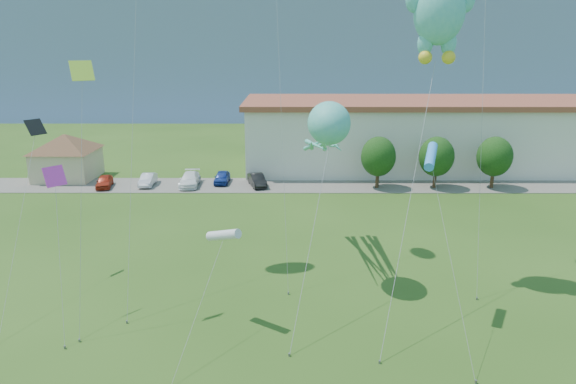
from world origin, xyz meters
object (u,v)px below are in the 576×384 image
Objects in this scene: parked_car_red at (104,181)px; octopus_kite at (327,134)px; parked_car_white at (190,179)px; parked_car_black at (257,180)px; teddy_bear_kite at (440,3)px; parked_car_blue at (222,177)px; pavilion at (66,152)px; parked_car_silver at (148,180)px; warehouse at (496,133)px.

octopus_kite is (21.73, -20.67, 8.51)m from parked_car_red.
octopus_kite reaches higher than parked_car_white.
teddy_bear_kite reaches higher than parked_car_black.
parked_car_blue is 4.06m from parked_car_black.
pavilion reaches higher than parked_car_silver.
parked_car_black is at bearing 118.70° from teddy_bear_kite.
pavilion is 2.46× the size of parked_car_blue.
parked_car_red is at bearing -170.84° from parked_car_blue.
parked_car_red is at bearing 142.77° from teddy_bear_kite.
pavilion is 2.33× the size of parked_car_black.
parked_car_silver is 0.24× the size of octopus_kite.
pavilion reaches higher than parked_car_red.
parked_car_silver is at bearing 175.97° from parked_car_white.
parked_car_red is 12.28m from parked_car_blue.
parked_car_silver is (4.35, 0.77, -0.00)m from parked_car_red.
parked_car_red is 0.92× the size of parked_car_black.
parked_car_white is at bearing -159.85° from parked_car_blue.
pavilion is 2.54× the size of parked_car_red.
parked_car_white is at bearing -12.84° from pavilion.
parked_car_red is 0.18× the size of teddy_bear_kite.
parked_car_silver is at bearing 137.00° from teddy_bear_kite.
pavilion is 14.78m from parked_car_white.
teddy_bear_kite reaches higher than parked_car_silver.
parked_car_red is (5.37, -3.86, -2.35)m from pavilion.
parked_car_red is at bearing 136.43° from octopus_kite.
parked_car_white is at bearing -3.69° from parked_car_silver.
parked_car_white is (8.86, 0.62, 0.06)m from parked_car_red.
parked_car_red is 0.23× the size of octopus_kite.
teddy_bear_kite is at bearing -77.54° from parked_car_black.
parked_car_white reaches higher than parked_car_black.
octopus_kite is at bearing -53.40° from parked_car_red.
teddy_bear_kite is (6.20, -0.55, 7.53)m from octopus_kite.
parked_car_blue is 25.84m from octopus_kite.
warehouse reaches higher than parked_car_white.
octopus_kite is 9.77m from teddy_bear_kite.
parked_car_white is 3.48m from parked_car_blue.
parked_car_white is 33.11m from teddy_bear_kite.
octopus_kite reaches higher than warehouse.
pavilion is 0.15× the size of warehouse.
octopus_kite is (5.72, -21.22, 8.48)m from parked_car_black.
parked_car_black is (3.87, -1.22, 0.02)m from parked_car_blue.
teddy_bear_kite is at bearing -44.83° from parked_car_silver.
parked_car_blue is (17.52, -2.10, -2.33)m from pavilion.
parked_car_blue reaches higher than parked_car_red.
parked_car_white is 1.26× the size of parked_car_blue.
octopus_kite is (9.58, -22.44, 8.50)m from parked_car_blue.
warehouse reaches higher than parked_car_black.
parked_car_black is (11.66, -0.22, 0.04)m from parked_car_silver.
pavilion is 1.96× the size of parked_car_white.
parked_car_red is 8.88m from parked_car_white.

